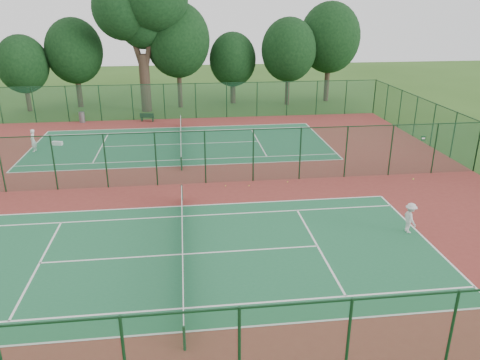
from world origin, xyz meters
name	(u,v)px	position (x,y,z in m)	size (l,w,h in m)	color
ground	(182,184)	(0.00, 0.00, 0.00)	(120.00, 120.00, 0.00)	#315A1C
red_pad	(182,184)	(0.00, 0.00, 0.01)	(40.00, 36.00, 0.01)	maroon
court_near	(183,254)	(0.00, -9.00, 0.01)	(23.77, 10.97, 0.01)	#20663E
court_far	(181,144)	(0.00, 9.00, 0.01)	(23.77, 10.97, 0.01)	#1F6540
fence_north	(180,101)	(0.00, 18.00, 1.76)	(40.00, 0.09, 3.50)	#1B5136
fence_east	(478,147)	(20.00, 0.00, 1.76)	(0.09, 36.00, 3.50)	#1A4F2D
fence_divider	(181,158)	(0.00, 0.00, 1.76)	(40.00, 0.09, 3.50)	#194C30
tennis_net_near	(183,244)	(0.00, -9.00, 0.54)	(0.10, 12.90, 0.97)	#143821
tennis_net_far	(181,138)	(0.00, 9.00, 0.54)	(0.10, 12.90, 0.97)	#153B1D
player_near	(410,218)	(11.38, -8.13, 0.81)	(1.02, 0.59, 1.58)	silver
player_far	(33,140)	(-11.38, 8.40, 0.90)	(0.64, 0.42, 1.75)	silver
trash_bin	(82,117)	(-9.46, 17.60, 0.52)	(0.56, 0.56, 1.01)	slate
bench	(147,117)	(-3.24, 17.16, 0.44)	(1.40, 0.64, 0.83)	black
kit_bag	(57,143)	(-10.02, 9.93, 0.17)	(0.84, 0.31, 0.31)	white
stray_ball_a	(249,185)	(4.23, -0.87, 0.04)	(0.07, 0.07, 0.07)	#D0EB36
stray_ball_b	(288,182)	(6.81, -0.53, 0.05)	(0.07, 0.07, 0.07)	yellow
stray_ball_c	(226,186)	(2.74, -0.73, 0.04)	(0.07, 0.07, 0.07)	gold
big_tree	(141,8)	(-3.46, 22.17, 10.38)	(9.55, 6.99, 14.66)	#37271E
evergreen_row	(185,106)	(0.50, 24.25, 0.00)	(39.00, 5.00, 12.00)	black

